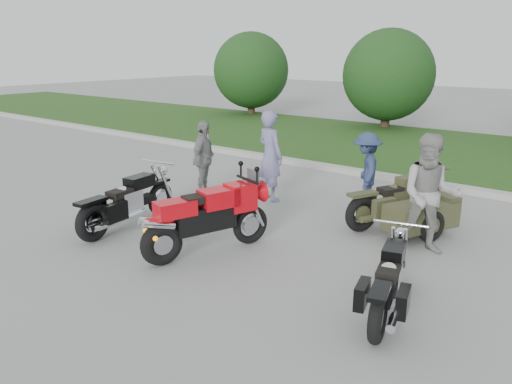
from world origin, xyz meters
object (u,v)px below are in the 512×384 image
Objects in this scene: cruiser_right at (388,285)px; person_back at (204,159)px; cruiser_sidecar at (409,210)px; person_grey at (430,195)px; cruiser_left at (125,204)px; person_stripe at (270,156)px; sportbike_red at (205,217)px; person_denim at (366,171)px.

cruiser_right is 6.02m from person_back.
person_grey reaches higher than cruiser_sidecar.
cruiser_sidecar is (4.16, 3.04, -0.05)m from cruiser_left.
cruiser_sidecar is (-0.93, 2.99, 0.01)m from cruiser_right.
person_stripe is at bearing 65.85° from cruiser_left.
cruiser_left is 5.09m from cruiser_right.
person_grey is (2.75, 2.28, 0.34)m from sportbike_red.
person_grey reaches higher than cruiser_left.
person_grey is 1.22× the size of person_denim.
sportbike_red reaches higher than cruiser_left.
cruiser_right is 1.27× the size of person_denim.
person_grey is at bearing 57.84° from sportbike_red.
cruiser_left reaches higher than cruiser_sidecar.
sportbike_red is 3.58m from person_grey.
cruiser_sidecar is 1.08m from person_grey.
cruiser_right is 3.13m from cruiser_sidecar.
cruiser_right is at bearing -6.12° from cruiser_left.
cruiser_left is 5.30m from person_grey.
sportbike_red reaches higher than cruiser_sidecar.
cruiser_right is 1.04× the size of person_grey.
cruiser_sidecar is 1.30× the size of person_back.
cruiser_left is 2.55m from person_back.
cruiser_sidecar is at bearing 92.37° from cruiser_right.
person_back is at bearing 155.26° from person_grey.
cruiser_sidecar is at bearing -164.90° from person_stripe.
person_denim is at bearing -89.25° from person_back.
person_stripe is 1.22× the size of person_denim.
cruiser_sidecar reaches higher than cruiser_right.
person_back is (-0.40, 2.49, 0.38)m from cruiser_left.
person_denim is (2.91, 3.80, 0.33)m from cruiser_left.
person_grey reaches higher than cruiser_right.
person_grey is (0.58, -0.72, 0.55)m from cruiser_sidecar.
person_back is (-1.38, -0.63, -0.14)m from person_stripe.
person_stripe is (-1.01, 3.08, 0.34)m from sportbike_red.
person_stripe is 3.84m from person_grey.
person_grey is (-0.36, 2.27, 0.57)m from cruiser_right.
person_back is at bearing -97.88° from person_denim.
person_denim is at bearing 94.30° from sportbike_red.
person_denim reaches higher than cruiser_right.
cruiser_sidecar is at bearing 105.97° from person_grey.
cruiser_left is 5.15m from cruiser_sidecar.
sportbike_red is at bearing -43.23° from person_denim.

